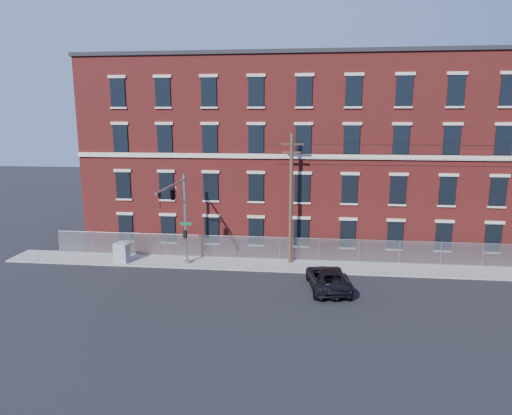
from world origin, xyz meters
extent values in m
plane|color=black|center=(0.00, 0.00, 0.00)|extent=(140.00, 140.00, 0.00)
cube|color=gray|center=(12.00, 5.00, 0.06)|extent=(65.00, 3.00, 0.12)
cube|color=maroon|center=(12.00, 14.00, 8.00)|extent=(55.00, 14.00, 16.00)
cube|color=black|center=(12.00, 14.00, 16.15)|extent=(55.30, 14.30, 0.30)
cube|color=#BEB49E|center=(12.00, 6.92, 8.30)|extent=(55.00, 0.18, 0.35)
cube|color=black|center=(-11.83, 6.94, 2.20)|extent=(1.20, 0.10, 2.20)
cube|color=black|center=(-11.83, 6.94, 5.80)|extent=(1.20, 0.10, 2.20)
cube|color=black|center=(-11.83, 6.94, 9.60)|extent=(1.20, 0.10, 2.20)
cube|color=black|center=(-11.83, 6.94, 13.20)|extent=(1.20, 0.10, 2.20)
cube|color=black|center=(-8.17, 6.94, 2.20)|extent=(1.20, 0.10, 2.20)
cube|color=black|center=(-8.17, 6.94, 5.80)|extent=(1.20, 0.10, 2.20)
cube|color=black|center=(-8.17, 6.94, 9.60)|extent=(1.20, 0.10, 2.20)
cube|color=black|center=(-8.17, 6.94, 13.20)|extent=(1.20, 0.10, 2.20)
cube|color=black|center=(-4.50, 6.94, 2.20)|extent=(1.20, 0.10, 2.20)
cube|color=black|center=(-4.50, 6.94, 5.80)|extent=(1.20, 0.10, 2.20)
cube|color=black|center=(-4.50, 6.94, 9.60)|extent=(1.20, 0.10, 2.20)
cube|color=black|center=(-4.50, 6.94, 13.20)|extent=(1.20, 0.10, 2.20)
cube|color=black|center=(-0.83, 6.94, 2.20)|extent=(1.20, 0.10, 2.20)
cube|color=black|center=(-0.83, 6.94, 5.80)|extent=(1.20, 0.10, 2.20)
cube|color=black|center=(-0.83, 6.94, 9.60)|extent=(1.20, 0.10, 2.20)
cube|color=black|center=(-0.83, 6.94, 13.20)|extent=(1.20, 0.10, 2.20)
cube|color=black|center=(2.83, 6.94, 2.20)|extent=(1.20, 0.10, 2.20)
cube|color=black|center=(2.83, 6.94, 5.80)|extent=(1.20, 0.10, 2.20)
cube|color=black|center=(2.83, 6.94, 9.60)|extent=(1.20, 0.10, 2.20)
cube|color=black|center=(2.83, 6.94, 13.20)|extent=(1.20, 0.10, 2.20)
cube|color=black|center=(6.50, 6.94, 2.20)|extent=(1.20, 0.10, 2.20)
cube|color=black|center=(6.50, 6.94, 5.80)|extent=(1.20, 0.10, 2.20)
cube|color=black|center=(6.50, 6.94, 9.60)|extent=(1.20, 0.10, 2.20)
cube|color=black|center=(6.50, 6.94, 13.20)|extent=(1.20, 0.10, 2.20)
cube|color=black|center=(10.17, 6.94, 2.20)|extent=(1.20, 0.10, 2.20)
cube|color=black|center=(10.17, 6.94, 5.80)|extent=(1.20, 0.10, 2.20)
cube|color=black|center=(10.17, 6.94, 9.60)|extent=(1.20, 0.10, 2.20)
cube|color=black|center=(10.17, 6.94, 13.20)|extent=(1.20, 0.10, 2.20)
cube|color=black|center=(13.83, 6.94, 2.20)|extent=(1.20, 0.10, 2.20)
cube|color=black|center=(13.83, 6.94, 5.80)|extent=(1.20, 0.10, 2.20)
cube|color=black|center=(13.83, 6.94, 9.60)|extent=(1.20, 0.10, 2.20)
cube|color=black|center=(13.83, 6.94, 13.20)|extent=(1.20, 0.10, 2.20)
cube|color=black|center=(17.50, 6.94, 2.20)|extent=(1.20, 0.10, 2.20)
cube|color=black|center=(17.50, 6.94, 5.80)|extent=(1.20, 0.10, 2.20)
cube|color=black|center=(17.50, 6.94, 9.60)|extent=(1.20, 0.10, 2.20)
cube|color=black|center=(17.50, 6.94, 13.20)|extent=(1.20, 0.10, 2.20)
cube|color=#A5A8AD|center=(12.00, 6.30, 1.02)|extent=(59.00, 0.02, 1.80)
cylinder|color=#9EA0A5|center=(12.00, 6.30, 1.92)|extent=(59.00, 0.04, 0.04)
cylinder|color=#9EA0A5|center=(-17.50, 6.30, 1.02)|extent=(0.06, 0.06, 1.85)
cylinder|color=#9EA0A5|center=(-14.39, 6.30, 1.02)|extent=(0.06, 0.06, 1.85)
cylinder|color=#9EA0A5|center=(-11.29, 6.30, 1.02)|extent=(0.06, 0.06, 1.85)
cylinder|color=#9EA0A5|center=(-8.18, 6.30, 1.02)|extent=(0.06, 0.06, 1.85)
cylinder|color=#9EA0A5|center=(-5.08, 6.30, 1.02)|extent=(0.06, 0.06, 1.85)
cylinder|color=#9EA0A5|center=(-1.97, 6.30, 1.02)|extent=(0.06, 0.06, 1.85)
cylinder|color=#9EA0A5|center=(1.13, 6.30, 1.02)|extent=(0.06, 0.06, 1.85)
cylinder|color=#9EA0A5|center=(4.24, 6.30, 1.02)|extent=(0.06, 0.06, 1.85)
cylinder|color=#9EA0A5|center=(7.34, 6.30, 1.02)|extent=(0.06, 0.06, 1.85)
cylinder|color=#9EA0A5|center=(10.45, 6.30, 1.02)|extent=(0.06, 0.06, 1.85)
cylinder|color=#9EA0A5|center=(13.55, 6.30, 1.02)|extent=(0.06, 0.06, 1.85)
cylinder|color=#9EA0A5|center=(16.66, 6.30, 1.02)|extent=(0.06, 0.06, 1.85)
cylinder|color=#9EA0A5|center=(-6.00, 4.50, 3.62)|extent=(0.22, 0.22, 7.00)
cylinder|color=#9EA0A5|center=(-6.00, 4.50, 0.32)|extent=(0.50, 0.50, 0.40)
cylinder|color=#9EA0A5|center=(-6.00, 1.25, 6.72)|extent=(0.14, 6.50, 0.14)
cylinder|color=#9EA0A5|center=(-6.00, 3.30, 5.72)|extent=(0.08, 2.18, 1.56)
cube|color=#0C592D|center=(-5.95, 4.35, 3.32)|extent=(0.90, 0.03, 0.22)
cube|color=black|center=(-6.00, 4.25, 2.52)|extent=(0.25, 0.25, 0.60)
imported|color=black|center=(-6.00, -1.30, 6.17)|extent=(0.16, 0.20, 1.00)
imported|color=black|center=(-6.00, 1.50, 6.17)|extent=(0.53, 2.48, 1.00)
cylinder|color=#493124|center=(2.00, 5.60, 5.12)|extent=(0.28, 0.28, 10.00)
cube|color=#493124|center=(2.00, 5.60, 9.32)|extent=(1.80, 0.12, 0.12)
cube|color=#493124|center=(2.00, 5.60, 8.72)|extent=(1.40, 0.12, 0.12)
imported|color=black|center=(4.69, 0.65, 0.74)|extent=(3.13, 5.57, 1.47)
cube|color=gray|center=(-11.12, 4.20, 0.87)|extent=(1.32, 0.91, 1.51)
camera|label=1|loc=(3.06, -28.03, 11.30)|focal=31.39mm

